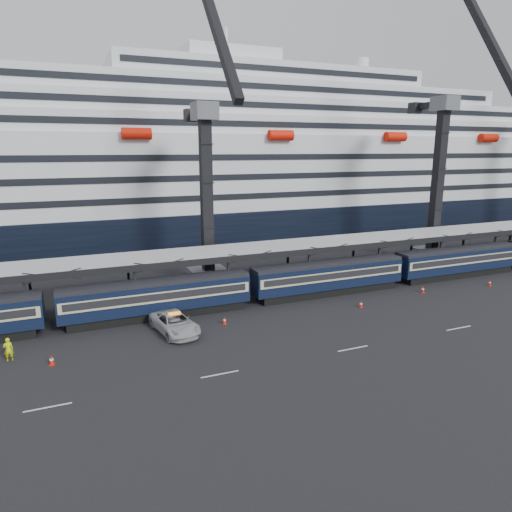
# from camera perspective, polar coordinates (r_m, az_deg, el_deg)

# --- Properties ---
(ground) EXTENTS (260.00, 260.00, 0.00)m
(ground) POSITION_cam_1_polar(r_m,az_deg,el_deg) (52.22, 22.38, -6.49)
(ground) COLOR black
(ground) RESTS_ON ground
(train) EXTENTS (133.05, 3.00, 4.05)m
(train) POSITION_cam_1_polar(r_m,az_deg,el_deg) (56.00, 12.00, -2.10)
(train) COLOR black
(train) RESTS_ON ground
(canopy) EXTENTS (130.00, 6.25, 5.53)m
(canopy) POSITION_cam_1_polar(r_m,az_deg,el_deg) (61.13, 13.64, 2.03)
(canopy) COLOR #9A9DA2
(canopy) RESTS_ON ground
(cruise_ship) EXTENTS (214.09, 28.84, 34.00)m
(cruise_ship) POSITION_cam_1_polar(r_m,az_deg,el_deg) (87.56, 0.80, 10.36)
(cruise_ship) COLOR black
(cruise_ship) RESTS_ON ground
(crane_dark_near) EXTENTS (4.50, 17.75, 35.08)m
(crane_dark_near) POSITION_cam_1_polar(r_m,az_deg,el_deg) (55.42, -6.10, 8.19)
(crane_dark_near) COLOR #505358
(crane_dark_near) RESTS_ON ground
(crane_dark_mid) EXTENTS (4.50, 18.24, 39.64)m
(crane_dark_mid) POSITION_cam_1_polar(r_m,az_deg,el_deg) (72.59, 22.08, 9.62)
(crane_dark_mid) COLOR #505358
(crane_dark_mid) RESTS_ON ground
(pickup_truck) EXTENTS (4.16, 6.98, 1.82)m
(pickup_truck) POSITION_cam_1_polar(r_m,az_deg,el_deg) (43.53, -10.12, -8.29)
(pickup_truck) COLOR #A4A6AB
(pickup_truck) RESTS_ON ground
(worker) EXTENTS (0.75, 0.52, 1.99)m
(worker) POSITION_cam_1_polar(r_m,az_deg,el_deg) (42.47, -28.54, -10.21)
(worker) COLOR #CDE70C
(worker) RESTS_ON ground
(traffic_cone_a) EXTENTS (0.43, 0.43, 0.86)m
(traffic_cone_a) POSITION_cam_1_polar(r_m,az_deg,el_deg) (40.47, -24.19, -11.76)
(traffic_cone_a) COLOR red
(traffic_cone_a) RESTS_ON ground
(traffic_cone_b) EXTENTS (0.39, 0.39, 0.77)m
(traffic_cone_b) POSITION_cam_1_polar(r_m,az_deg,el_deg) (45.17, -3.96, -8.02)
(traffic_cone_b) COLOR red
(traffic_cone_b) RESTS_ON ground
(traffic_cone_c) EXTENTS (0.39, 0.39, 0.77)m
(traffic_cone_c) POSITION_cam_1_polar(r_m,az_deg,el_deg) (50.87, 12.99, -5.87)
(traffic_cone_c) COLOR red
(traffic_cone_c) RESTS_ON ground
(traffic_cone_d) EXTENTS (0.43, 0.43, 0.85)m
(traffic_cone_d) POSITION_cam_1_polar(r_m,az_deg,el_deg) (58.06, 20.13, -3.92)
(traffic_cone_d) COLOR red
(traffic_cone_d) RESTS_ON ground
(traffic_cone_e) EXTENTS (0.39, 0.39, 0.77)m
(traffic_cone_e) POSITION_cam_1_polar(r_m,az_deg,el_deg) (64.30, 27.20, -3.00)
(traffic_cone_e) COLOR red
(traffic_cone_e) RESTS_ON ground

